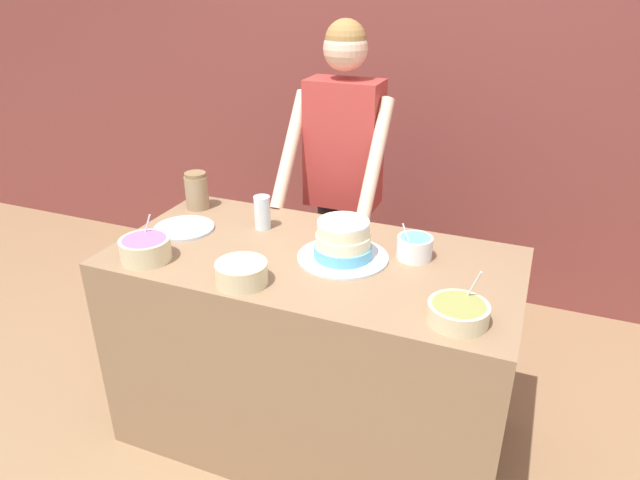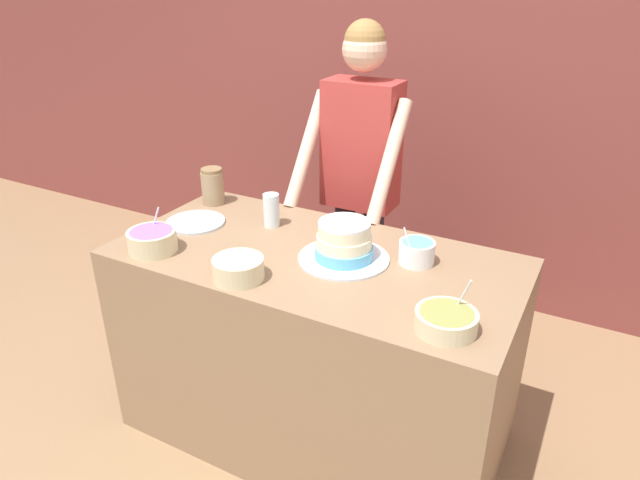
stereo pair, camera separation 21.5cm
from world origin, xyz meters
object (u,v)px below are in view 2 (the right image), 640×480
Objects in this scene: drinking_glass at (271,210)px; ceramic_plate at (195,222)px; frosting_bowl_blue at (417,251)px; person_baker at (360,161)px; frosting_bowl_purple at (152,240)px; frosting_bowl_white at (238,268)px; frosting_bowl_olive at (446,320)px; cake at (344,244)px; stoneware_jar at (213,186)px.

ceramic_plate is at bearing -155.26° from drinking_glass.
drinking_glass is (-0.68, 0.03, 0.02)m from frosting_bowl_blue.
drinking_glass is 0.35m from ceramic_plate.
frosting_bowl_blue is (0.51, -0.59, -0.11)m from person_baker.
person_baker is at bearing 56.15° from ceramic_plate.
person_baker is 1.10m from frosting_bowl_purple.
frosting_bowl_blue is at bearing -2.65° from drinking_glass.
drinking_glass is at bearing 108.14° from frosting_bowl_white.
person_baker reaches higher than drinking_glass.
frosting_bowl_olive is 0.76m from frosting_bowl_white.
frosting_bowl_blue is 0.68m from drinking_glass.
cake is (0.26, -0.70, -0.09)m from person_baker.
frosting_bowl_white is at bearing -71.86° from drinking_glass.
frosting_bowl_olive is (0.23, -0.38, -0.01)m from frosting_bowl_blue.
frosting_bowl_white is (0.43, -0.02, -0.00)m from frosting_bowl_purple.
frosting_bowl_olive is 1.05× the size of frosting_bowl_white.
frosting_bowl_olive is 1.35× the size of drinking_glass.
frosting_bowl_olive reaches higher than drinking_glass.
frosting_bowl_olive is at bearing -24.52° from drinking_glass.
frosting_bowl_blue is 0.90× the size of stoneware_jar.
frosting_bowl_purple is 0.99× the size of frosting_bowl_olive.
frosting_bowl_blue is at bearing 22.78° from cake.
frosting_bowl_blue is (0.26, 0.11, -0.02)m from cake.
frosting_bowl_white is at bearing -141.26° from frosting_bowl_blue.
frosting_bowl_blue reaches higher than frosting_bowl_white.
ceramic_plate is (-0.46, 0.31, -0.04)m from frosting_bowl_white.
person_baker reaches higher than frosting_bowl_blue.
frosting_bowl_olive is at bearing -12.59° from ceramic_plate.
frosting_bowl_white is (-0.27, -0.32, -0.02)m from cake.
frosting_bowl_blue is 1.07m from stoneware_jar.
frosting_bowl_olive reaches higher than frosting_bowl_white.
frosting_bowl_purple reaches higher than frosting_bowl_white.
frosting_bowl_purple is 0.52m from drinking_glass.
cake is 0.28m from frosting_bowl_blue.
person_baker reaches higher than frosting_bowl_white.
frosting_bowl_olive reaches higher than cake.
person_baker is 0.86m from ceramic_plate.
person_baker is 1.02m from frosting_bowl_white.
frosting_bowl_blue reaches higher than drinking_glass.
stoneware_jar reaches higher than ceramic_plate.
ceramic_plate is at bearing 167.41° from frosting_bowl_olive.
stoneware_jar is (-1.06, 0.12, 0.04)m from frosting_bowl_blue.
frosting_bowl_olive is (0.49, -0.28, -0.03)m from cake.
ceramic_plate is (-1.22, 0.27, -0.03)m from frosting_bowl_olive.
frosting_bowl_white is (-0.76, -0.04, 0.01)m from frosting_bowl_olive.
person_baker is 6.62× the size of ceramic_plate.
person_baker is at bearing 130.89° from frosting_bowl_blue.
frosting_bowl_blue is at bearing -6.52° from stoneware_jar.
drinking_glass is 0.84× the size of stoneware_jar.
frosting_bowl_olive is at bearing -29.40° from cake.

